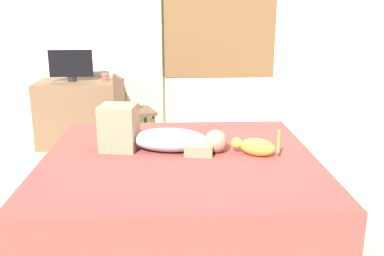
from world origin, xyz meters
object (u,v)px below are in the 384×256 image
(cat, at_px, (255,146))
(cup, at_px, (105,77))
(tv_monitor, at_px, (71,65))
(chair_by_desk, at_px, (129,108))
(desk, at_px, (79,113))
(bed, at_px, (180,190))
(person_lying, at_px, (157,136))

(cat, height_order, cup, cup)
(tv_monitor, height_order, cup, tv_monitor)
(cat, relative_size, chair_by_desk, 0.38)
(chair_by_desk, bearing_deg, desk, 149.09)
(bed, height_order, cup, cup)
(cat, bearing_deg, person_lying, 168.57)
(bed, xyz_separation_m, cat, (0.54, -0.01, 0.33))
(desk, height_order, cup, cup)
(person_lying, distance_m, chair_by_desk, 1.49)
(bed, distance_m, desk, 2.24)
(cat, xyz_separation_m, chair_by_desk, (-1.05, 1.59, -0.08))
(person_lying, height_order, desk, person_lying)
(tv_monitor, relative_size, cup, 6.14)
(desk, bearing_deg, cup, 2.11)
(person_lying, xyz_separation_m, tv_monitor, (-1.01, 1.81, 0.28))
(bed, bearing_deg, cup, 112.39)
(desk, bearing_deg, cat, -49.58)
(cup, bearing_deg, bed, -67.61)
(desk, bearing_deg, chair_by_desk, -30.91)
(person_lying, height_order, cat, person_lying)
(desk, bearing_deg, bed, -59.95)
(cup, xyz_separation_m, chair_by_desk, (0.29, -0.38, -0.27))
(bed, height_order, desk, desk)
(tv_monitor, distance_m, cup, 0.39)
(cat, distance_m, desk, 2.57)
(bed, bearing_deg, cat, -1.30)
(cup, bearing_deg, person_lying, -70.64)
(chair_by_desk, bearing_deg, person_lying, -76.44)
(cup, height_order, chair_by_desk, chair_by_desk)
(tv_monitor, bearing_deg, person_lying, -60.88)
(cup, bearing_deg, chair_by_desk, -52.25)
(desk, distance_m, cup, 0.52)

